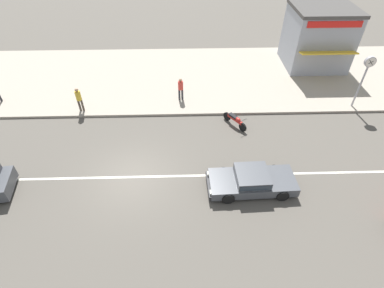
{
  "coord_description": "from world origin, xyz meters",
  "views": [
    {
      "loc": [
        2.78,
        -10.55,
        11.54
      ],
      "look_at": [
        3.13,
        1.59,
        0.8
      ],
      "focal_mm": 28.0,
      "sensor_mm": 36.0,
      "label": 1
    }
  ],
  "objects_px": {
    "pedestrian_by_shop": "(79,98)",
    "shopfront_corner_warung": "(318,37)",
    "street_clock": "(367,70)",
    "pedestrian_far_end": "(181,87)",
    "sedan_dark_grey_1": "(252,180)",
    "motorcycle_0": "(235,120)"
  },
  "relations": [
    {
      "from": "motorcycle_0",
      "to": "shopfront_corner_warung",
      "type": "height_order",
      "value": "shopfront_corner_warung"
    },
    {
      "from": "pedestrian_by_shop",
      "to": "shopfront_corner_warung",
      "type": "distance_m",
      "value": 18.28
    },
    {
      "from": "street_clock",
      "to": "pedestrian_far_end",
      "type": "relative_size",
      "value": 2.2
    },
    {
      "from": "street_clock",
      "to": "pedestrian_far_end",
      "type": "distance_m",
      "value": 11.66
    },
    {
      "from": "shopfront_corner_warung",
      "to": "motorcycle_0",
      "type": "bearing_deg",
      "value": -133.02
    },
    {
      "from": "motorcycle_0",
      "to": "pedestrian_far_end",
      "type": "bearing_deg",
      "value": 139.38
    },
    {
      "from": "sedan_dark_grey_1",
      "to": "street_clock",
      "type": "distance_m",
      "value": 10.75
    },
    {
      "from": "street_clock",
      "to": "shopfront_corner_warung",
      "type": "distance_m",
      "value": 6.18
    },
    {
      "from": "pedestrian_by_shop",
      "to": "motorcycle_0",
      "type": "bearing_deg",
      "value": -9.81
    },
    {
      "from": "sedan_dark_grey_1",
      "to": "motorcycle_0",
      "type": "bearing_deg",
      "value": 91.17
    },
    {
      "from": "street_clock",
      "to": "shopfront_corner_warung",
      "type": "relative_size",
      "value": 0.71
    },
    {
      "from": "street_clock",
      "to": "pedestrian_by_shop",
      "type": "xyz_separation_m",
      "value": [
        -17.97,
        -0.04,
        -1.66
      ]
    },
    {
      "from": "pedestrian_by_shop",
      "to": "sedan_dark_grey_1",
      "type": "bearing_deg",
      "value": -34.21
    },
    {
      "from": "motorcycle_0",
      "to": "pedestrian_by_shop",
      "type": "height_order",
      "value": "pedestrian_by_shop"
    },
    {
      "from": "pedestrian_by_shop",
      "to": "pedestrian_far_end",
      "type": "height_order",
      "value": "pedestrian_by_shop"
    },
    {
      "from": "street_clock",
      "to": "sedan_dark_grey_1",
      "type": "bearing_deg",
      "value": -139.78
    },
    {
      "from": "street_clock",
      "to": "shopfront_corner_warung",
      "type": "xyz_separation_m",
      "value": [
        -0.8,
        6.12,
        -0.38
      ]
    },
    {
      "from": "pedestrian_by_shop",
      "to": "shopfront_corner_warung",
      "type": "xyz_separation_m",
      "value": [
        17.17,
        6.16,
        1.28
      ]
    },
    {
      "from": "pedestrian_by_shop",
      "to": "shopfront_corner_warung",
      "type": "bearing_deg",
      "value": 19.73
    },
    {
      "from": "sedan_dark_grey_1",
      "to": "pedestrian_far_end",
      "type": "bearing_deg",
      "value": 113.51
    },
    {
      "from": "pedestrian_far_end",
      "to": "shopfront_corner_warung",
      "type": "xyz_separation_m",
      "value": [
        10.67,
        4.99,
        1.33
      ]
    },
    {
      "from": "sedan_dark_grey_1",
      "to": "shopfront_corner_warung",
      "type": "bearing_deg",
      "value": 60.75
    }
  ]
}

